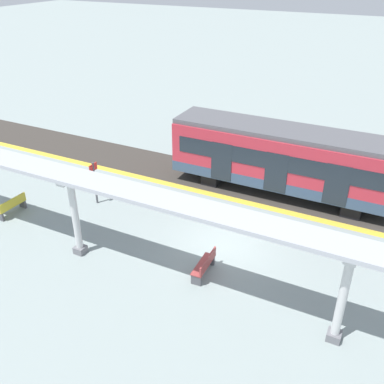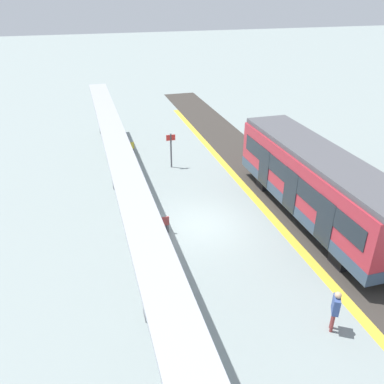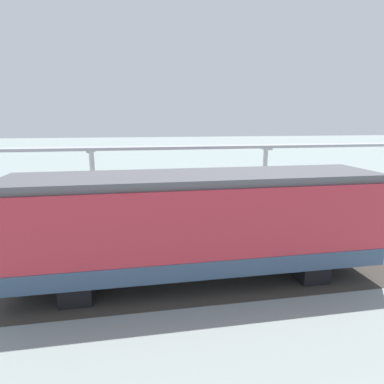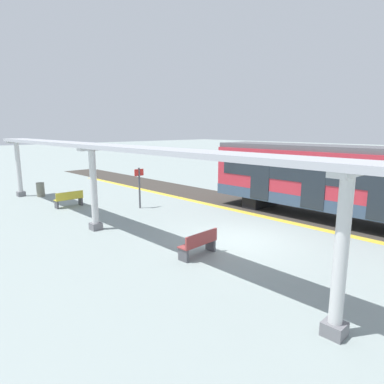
% 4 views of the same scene
% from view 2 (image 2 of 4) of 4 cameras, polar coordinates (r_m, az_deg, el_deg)
% --- Properties ---
extents(ground_plane, '(176.00, 176.00, 0.00)m').
position_cam_2_polar(ground_plane, '(18.90, 1.18, -4.79)').
color(ground_plane, gray).
extents(tactile_edge_strip, '(0.44, 38.86, 0.01)m').
position_cam_2_polar(tactile_edge_strip, '(20.11, 11.04, -3.17)').
color(tactile_edge_strip, gold).
rests_on(tactile_edge_strip, ground).
extents(trackbed, '(3.20, 50.86, 0.01)m').
position_cam_2_polar(trackbed, '(20.93, 15.52, -2.41)').
color(trackbed, '#38332D').
rests_on(trackbed, ground).
extents(train_near_carriage, '(2.65, 11.35, 3.48)m').
position_cam_2_polar(train_near_carriage, '(19.48, 17.39, 1.05)').
color(train_near_carriage, '#B32A37').
rests_on(train_near_carriage, ground).
extents(canopy_pillar_nearest, '(1.10, 0.44, 3.48)m').
position_cam_2_polar(canopy_pillar_nearest, '(31.31, -13.10, 11.44)').
color(canopy_pillar_nearest, slate).
rests_on(canopy_pillar_nearest, ground).
extents(canopy_pillar_second, '(1.10, 0.44, 3.48)m').
position_cam_2_polar(canopy_pillar_second, '(21.99, -11.16, 4.74)').
color(canopy_pillar_second, slate).
rests_on(canopy_pillar_second, ground).
extents(canopy_pillar_third, '(1.10, 0.44, 3.48)m').
position_cam_2_polar(canopy_pillar_third, '(13.16, -6.34, -12.05)').
color(canopy_pillar_third, slate).
rests_on(canopy_pillar_third, ground).
extents(canopy_beam, '(1.20, 30.89, 0.16)m').
position_cam_2_polar(canopy_beam, '(16.52, -9.81, 3.78)').
color(canopy_beam, '#A8AAB2').
rests_on(canopy_beam, canopy_pillar_nearest).
extents(bench_mid_platform, '(1.52, 0.50, 0.86)m').
position_cam_2_polar(bench_mid_platform, '(18.11, -5.71, -4.86)').
color(bench_mid_platform, '#933736').
rests_on(bench_mid_platform, ground).
extents(bench_far_end, '(1.51, 0.48, 0.86)m').
position_cam_2_polar(bench_far_end, '(27.05, -9.94, 6.23)').
color(bench_far_end, gold).
rests_on(bench_far_end, ground).
extents(trash_bin, '(0.48, 0.48, 0.89)m').
position_cam_2_polar(trash_bin, '(30.80, -11.07, 8.80)').
color(trash_bin, slate).
rests_on(trash_bin, ground).
extents(platform_info_sign, '(0.56, 0.10, 2.20)m').
position_cam_2_polar(platform_info_sign, '(24.43, -3.06, 6.48)').
color(platform_info_sign, '#4C4C51').
rests_on(platform_info_sign, ground).
extents(passenger_waiting_near_edge, '(0.42, 0.50, 1.60)m').
position_cam_2_polar(passenger_waiting_near_edge, '(13.95, 20.03, -15.33)').
color(passenger_waiting_near_edge, brown).
rests_on(passenger_waiting_near_edge, ground).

